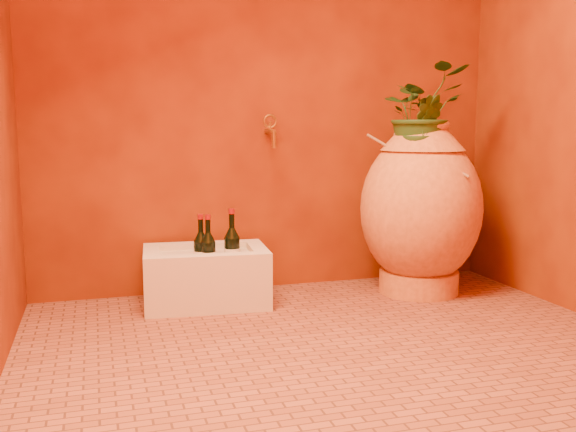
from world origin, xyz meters
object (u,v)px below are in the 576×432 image
object	(u,v)px
amphora	(421,208)
wall_tap	(271,130)
wine_bottle_a	(201,254)
wine_bottle_b	(232,251)
stone_basin	(206,277)
wine_bottle_c	(208,255)

from	to	relation	value
amphora	wall_tap	bearing A→B (deg)	160.43
wine_bottle_a	wine_bottle_b	distance (m)	0.15
stone_basin	wine_bottle_c	xyz separation A→B (m)	(0.00, -0.06, 0.13)
amphora	wine_bottle_b	xyz separation A→B (m)	(-0.99, 0.04, -0.18)
stone_basin	wall_tap	size ratio (longest dim) A/B	3.60
amphora	wine_bottle_a	size ratio (longest dim) A/B	3.01
amphora	wall_tap	xyz separation A→B (m)	(-0.74, 0.26, 0.40)
amphora	stone_basin	world-z (taller)	amphora
amphora	stone_basin	distance (m)	1.16
amphora	wine_bottle_a	bearing A→B (deg)	176.48
stone_basin	wine_bottle_a	bearing A→B (deg)	-130.72
amphora	wine_bottle_a	xyz separation A→B (m)	(-1.14, 0.07, -0.19)
wine_bottle_a	wine_bottle_b	world-z (taller)	wine_bottle_b
wine_bottle_a	wine_bottle_c	world-z (taller)	wine_bottle_c
wall_tap	wine_bottle_a	bearing A→B (deg)	-154.66
wall_tap	stone_basin	bearing A→B (deg)	-156.89
stone_basin	wine_bottle_a	xyz separation A→B (m)	(-0.03, -0.03, 0.13)
amphora	stone_basin	xyz separation A→B (m)	(-1.12, 0.10, -0.32)
wine_bottle_b	wine_bottle_a	bearing A→B (deg)	170.25
wine_bottle_c	amphora	bearing A→B (deg)	-1.81
stone_basin	wall_tap	xyz separation A→B (m)	(0.38, 0.16, 0.72)
wall_tap	wine_bottle_c	bearing A→B (deg)	-148.87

